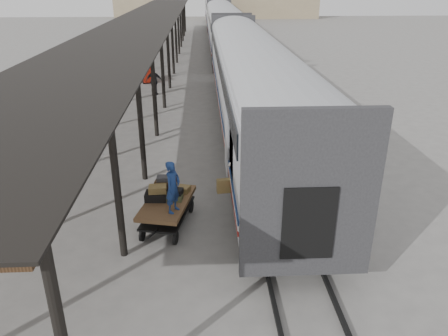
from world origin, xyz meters
TOP-DOWN VIEW (x-y plane):
  - ground at (0.00, 0.00)m, footprint 160.00×160.00m
  - train at (3.19, 33.79)m, footprint 3.45×76.01m
  - canopy at (-3.40, 24.00)m, footprint 4.90×64.30m
  - rails at (3.20, 34.00)m, footprint 1.54×150.00m
  - building_left at (-10.00, 82.00)m, footprint 12.00×8.00m
  - baggage_cart at (-0.23, -0.50)m, footprint 1.74×2.61m
  - suitcase_stack at (-0.30, -0.18)m, footprint 1.37×1.02m
  - luggage_tug at (-3.16, 20.12)m, footprint 1.27×1.62m
  - porter at (0.02, -1.15)m, footprint 0.60×0.67m
  - pedestrian at (-2.21, 16.14)m, footprint 1.08×0.49m

SIDE VIEW (x-z plane):
  - ground at x=0.00m, z-range 0.00..0.00m
  - rails at x=3.20m, z-range 0.00..0.12m
  - luggage_tug at x=-3.16m, z-range -0.05..1.20m
  - baggage_cart at x=-0.23m, z-range 0.22..1.08m
  - pedestrian at x=-2.21m, z-range 0.00..1.81m
  - suitcase_stack at x=-0.30m, z-range 0.79..1.36m
  - porter at x=0.02m, z-range 0.86..2.41m
  - train at x=3.19m, z-range 0.69..4.70m
  - building_left at x=-10.00m, z-range 0.00..6.00m
  - canopy at x=-3.40m, z-range 1.93..6.08m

